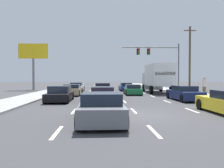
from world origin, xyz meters
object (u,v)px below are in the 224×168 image
(utility_pole_mid, at_px, (190,58))
(car_navy, at_px, (184,93))
(car_green, at_px, (133,90))
(car_blue, at_px, (126,87))
(car_white, at_px, (77,87))
(box_truck, at_px, (157,77))
(car_orange, at_px, (102,87))
(pedestrian_near_corner, at_px, (204,86))
(traffic_signal_mast, at_px, (156,56))
(car_gray, at_px, (101,109))
(car_maroon, at_px, (103,89))
(roadside_billboard, at_px, (33,56))
(car_black, at_px, (60,94))
(car_tan, at_px, (72,90))
(car_red, at_px, (103,95))

(utility_pole_mid, bearing_deg, car_navy, -113.13)
(car_green, bearing_deg, car_blue, 89.55)
(car_navy, bearing_deg, car_white, 129.51)
(car_green, height_order, box_truck, box_truck)
(car_orange, distance_m, pedestrian_near_corner, 13.65)
(car_green, distance_m, traffic_signal_mast, 12.27)
(utility_pole_mid, height_order, pedestrian_near_corner, utility_pole_mid)
(car_gray, xyz_separation_m, car_blue, (3.61, 23.55, -0.04))
(utility_pole_mid, bearing_deg, car_maroon, -149.84)
(car_maroon, bearing_deg, car_green, 3.26)
(car_blue, xyz_separation_m, utility_pole_mid, (9.30, -0.46, 4.26))
(car_white, height_order, pedestrian_near_corner, pedestrian_near_corner)
(car_white, distance_m, roadside_billboard, 10.24)
(car_gray, xyz_separation_m, car_green, (3.55, 15.89, -0.06))
(car_blue, bearing_deg, car_black, -115.03)
(traffic_signal_mast, relative_size, pedestrian_near_corner, 4.90)
(car_maroon, relative_size, pedestrian_near_corner, 2.44)
(car_gray, bearing_deg, roadside_billboard, 111.53)
(car_tan, relative_size, car_green, 1.15)
(utility_pole_mid, bearing_deg, car_green, -142.42)
(car_green, xyz_separation_m, car_navy, (3.43, -6.66, 0.05))
(car_red, relative_size, traffic_signal_mast, 0.49)
(car_blue, distance_m, car_green, 7.66)
(car_gray, relative_size, roadside_billboard, 0.57)
(car_gray, bearing_deg, car_black, 110.68)
(car_blue, relative_size, utility_pole_mid, 0.45)
(car_navy, distance_m, utility_pole_mid, 15.66)
(car_gray, bearing_deg, box_truck, 69.32)
(car_red, height_order, car_green, car_red)
(car_red, bearing_deg, utility_pole_mid, 50.01)
(car_orange, bearing_deg, box_truck, -23.79)
(car_tan, relative_size, utility_pole_mid, 0.50)
(car_red, relative_size, car_green, 1.11)
(box_truck, bearing_deg, car_green, -141.28)
(box_truck, height_order, pedestrian_near_corner, box_truck)
(car_maroon, xyz_separation_m, traffic_signal_mast, (8.40, 10.27, 4.78))
(car_red, bearing_deg, car_orange, 89.78)
(car_green, relative_size, box_truck, 0.53)
(car_orange, bearing_deg, car_maroon, -89.92)
(car_maroon, height_order, roadside_billboard, roadside_billboard)
(pedestrian_near_corner, bearing_deg, traffic_signal_mast, 96.97)
(car_white, relative_size, car_navy, 0.98)
(car_tan, height_order, traffic_signal_mast, traffic_signal_mast)
(roadside_billboard, bearing_deg, car_blue, -13.83)
(box_truck, distance_m, car_navy, 9.58)
(box_truck, xyz_separation_m, roadside_billboard, (-17.73, 8.37, 3.27))
(box_truck, distance_m, roadside_billboard, 19.88)
(car_blue, height_order, pedestrian_near_corner, pedestrian_near_corner)
(utility_pole_mid, bearing_deg, car_black, -138.49)
(car_navy, bearing_deg, utility_pole_mid, 66.87)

